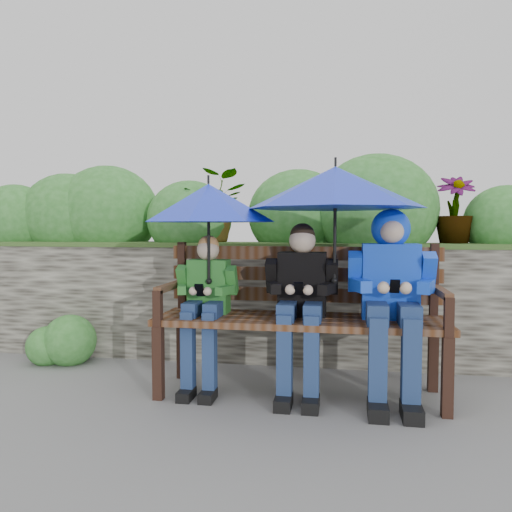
% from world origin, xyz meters
% --- Properties ---
extents(ground, '(60.00, 60.00, 0.00)m').
position_xyz_m(ground, '(0.00, 0.00, 0.00)').
color(ground, slate).
rests_on(ground, ground).
extents(garden_backdrop, '(8.00, 2.82, 1.83)m').
position_xyz_m(garden_backdrop, '(-0.07, 1.57, 0.67)').
color(garden_backdrop, '#35322B').
rests_on(garden_backdrop, ground).
extents(park_bench, '(1.99, 0.58, 1.05)m').
position_xyz_m(park_bench, '(0.34, -0.05, 0.60)').
color(park_bench, black).
rests_on(park_bench, ground).
extents(boy_left, '(0.43, 0.50, 1.10)m').
position_xyz_m(boy_left, '(-0.32, -0.13, 0.64)').
color(boy_left, '#2D712D').
rests_on(boy_left, ground).
extents(boy_middle, '(0.50, 0.57, 1.19)m').
position_xyz_m(boy_middle, '(0.36, -0.14, 0.68)').
color(boy_middle, black).
rests_on(boy_middle, ground).
extents(boy_right, '(0.57, 0.69, 1.29)m').
position_xyz_m(boy_right, '(0.96, -0.14, 0.77)').
color(boy_right, blue).
rests_on(boy_right, ground).
extents(umbrella_left, '(0.94, 0.94, 0.77)m').
position_xyz_m(umbrella_left, '(-0.30, -0.13, 1.33)').
color(umbrella_left, '#152ED1').
rests_on(umbrella_left, ground).
extents(umbrella_right, '(1.19, 1.19, 0.85)m').
position_xyz_m(umbrella_right, '(0.58, -0.14, 1.43)').
color(umbrella_right, '#152ED1').
rests_on(umbrella_right, ground).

